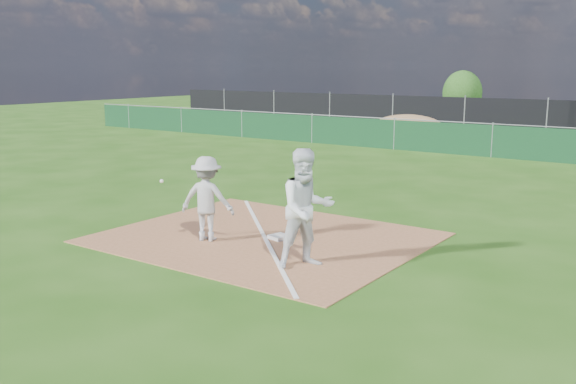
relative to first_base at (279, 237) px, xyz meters
The scene contains 13 objects.
ground 8.93m from the first_base, 92.00° to the left, with size 90.00×90.00×0.00m, color #234F11.
infield_dirt 0.32m from the first_base, 166.84° to the right, with size 6.00×5.00×0.02m, color #945D3B.
foul_line 0.32m from the first_base, 166.84° to the right, with size 0.08×7.00×0.01m, color white.
green_fence 13.94m from the first_base, 91.28° to the left, with size 44.00×0.05×1.20m, color #0E341A.
dirt_mound 18.23m from the first_base, 106.95° to the left, with size 3.38×2.60×1.17m, color olive.
black_fence 21.95m from the first_base, 90.82° to the left, with size 46.00×0.04×1.80m, color black.
parking_lot 26.93m from the first_base, 90.66° to the left, with size 46.00×9.00×0.01m, color black.
first_base is the anchor object (origin of this frame).
play_at_first 1.60m from the first_base, 141.27° to the right, with size 1.77×0.95×1.65m.
runner 2.02m from the first_base, 39.20° to the right, with size 0.99×0.77×2.03m, color white.
car_left 27.04m from the first_base, 107.77° to the left, with size 1.93×4.79×1.63m, color #929599.
car_mid 26.13m from the first_base, 96.79° to the left, with size 1.40×4.02×1.32m, color black.
tree_left 33.31m from the first_base, 104.38° to the left, with size 2.59×2.59×3.07m.
Camera 1 is at (7.49, -8.80, 3.37)m, focal length 40.00 mm.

